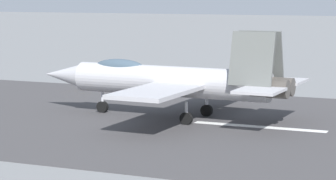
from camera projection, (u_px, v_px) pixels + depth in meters
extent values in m
plane|color=slate|center=(260.00, 127.00, 42.08)|extent=(400.00, 400.00, 0.00)
cube|color=#3E3D3E|center=(260.00, 127.00, 42.08)|extent=(240.00, 26.00, 0.02)
cube|color=white|center=(259.00, 127.00, 42.09)|extent=(8.00, 0.70, 0.00)
cylinder|color=#B0AFB4|center=(170.00, 81.00, 44.72)|extent=(12.95, 2.48, 1.90)
cone|color=#B0AFB4|center=(64.00, 75.00, 48.10)|extent=(3.04, 1.75, 1.61)
ellipsoid|color=#3F5160|center=(120.00, 67.00, 46.17)|extent=(3.65, 1.26, 1.10)
cylinder|color=#47423D|center=(270.00, 88.00, 41.42)|extent=(2.25, 1.20, 1.10)
cylinder|color=#47423D|center=(275.00, 86.00, 42.40)|extent=(2.25, 1.20, 1.10)
cube|color=#B0AFB4|center=(156.00, 92.00, 40.69)|extent=(3.68, 6.34, 0.24)
cube|color=#B0AFB4|center=(210.00, 77.00, 47.93)|extent=(3.68, 6.34, 0.24)
cube|color=#B0AFB4|center=(259.00, 91.00, 39.75)|extent=(2.52, 2.91, 0.16)
cube|color=#B0AFB4|center=(284.00, 81.00, 44.04)|extent=(2.52, 2.91, 0.16)
cube|color=#595C59|center=(252.00, 59.00, 41.30)|extent=(2.64, 1.06, 3.14)
cube|color=#595C59|center=(261.00, 56.00, 42.91)|extent=(2.64, 1.06, 3.14)
cylinder|color=silver|center=(102.00, 102.00, 47.06)|extent=(0.18, 0.18, 1.40)
cylinder|color=black|center=(102.00, 107.00, 47.10)|extent=(0.77, 0.33, 0.76)
cylinder|color=silver|center=(186.00, 113.00, 42.75)|extent=(0.18, 0.18, 1.40)
cylinder|color=black|center=(186.00, 119.00, 42.79)|extent=(0.77, 0.33, 0.76)
cylinder|color=silver|center=(207.00, 106.00, 45.61)|extent=(0.18, 0.18, 1.40)
cylinder|color=black|center=(207.00, 111.00, 45.66)|extent=(0.77, 0.33, 0.76)
cube|color=#1E2338|center=(82.00, 84.00, 58.12)|extent=(0.24, 0.36, 0.87)
cube|color=orange|center=(82.00, 77.00, 58.03)|extent=(0.51, 0.42, 0.59)
sphere|color=tan|center=(82.00, 71.00, 57.97)|extent=(0.22, 0.22, 0.22)
cylinder|color=orange|center=(78.00, 77.00, 58.05)|extent=(0.10, 0.10, 0.56)
cylinder|color=orange|center=(86.00, 77.00, 58.03)|extent=(0.10, 0.10, 0.56)
cone|color=orange|center=(181.00, 86.00, 58.36)|extent=(0.44, 0.44, 0.55)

